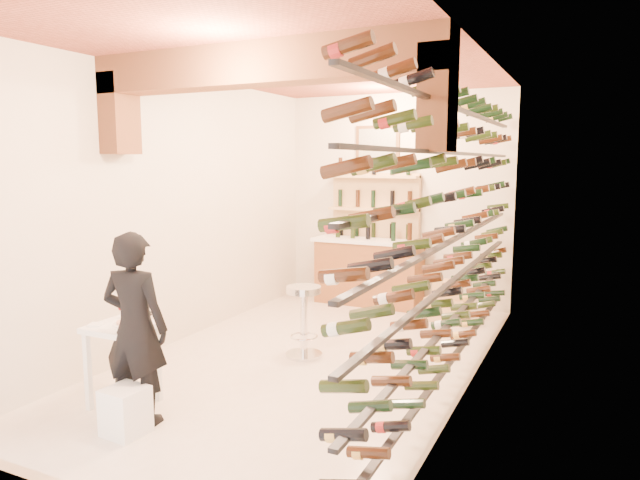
# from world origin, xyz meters

# --- Properties ---
(ground) EXTENTS (6.00, 6.00, 0.00)m
(ground) POSITION_xyz_m (0.00, 0.00, 0.00)
(ground) COLOR beige
(ground) RESTS_ON ground
(room_shell) EXTENTS (3.52, 6.02, 3.21)m
(room_shell) POSITION_xyz_m (0.00, -0.26, 2.25)
(room_shell) COLOR beige
(room_shell) RESTS_ON ground
(wine_rack) EXTENTS (0.32, 5.70, 2.56)m
(wine_rack) POSITION_xyz_m (1.53, 0.00, 1.55)
(wine_rack) COLOR black
(wine_rack) RESTS_ON ground
(back_counter) EXTENTS (1.70, 0.62, 1.29)m
(back_counter) POSITION_xyz_m (-0.30, 2.65, 0.53)
(back_counter) COLOR brown
(back_counter) RESTS_ON ground
(back_shelving) EXTENTS (1.40, 0.31, 2.73)m
(back_shelving) POSITION_xyz_m (-0.30, 2.89, 1.17)
(back_shelving) COLOR tan
(back_shelving) RESTS_ON ground
(tasting_table) EXTENTS (0.52, 0.52, 0.91)m
(tasting_table) POSITION_xyz_m (-0.95, -1.78, 0.61)
(tasting_table) COLOR white
(tasting_table) RESTS_ON ground
(white_stool) EXTENTS (0.33, 0.33, 0.38)m
(white_stool) POSITION_xyz_m (-0.53, -2.20, 0.19)
(white_stool) COLOR white
(white_stool) RESTS_ON ground
(person) EXTENTS (0.64, 0.47, 1.62)m
(person) POSITION_xyz_m (-0.61, -1.97, 0.81)
(person) COLOR black
(person) RESTS_ON ground
(chrome_barstool) EXTENTS (0.41, 0.41, 0.80)m
(chrome_barstool) POSITION_xyz_m (-0.10, 0.08, 0.46)
(chrome_barstool) COLOR silver
(chrome_barstool) RESTS_ON ground
(crate_lower) EXTENTS (0.59, 0.45, 0.33)m
(crate_lower) POSITION_xyz_m (1.02, 2.20, 0.16)
(crate_lower) COLOR tan
(crate_lower) RESTS_ON ground
(crate_upper) EXTENTS (0.47, 0.37, 0.24)m
(crate_upper) POSITION_xyz_m (1.02, 2.20, 0.45)
(crate_upper) COLOR tan
(crate_upper) RESTS_ON crate_lower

